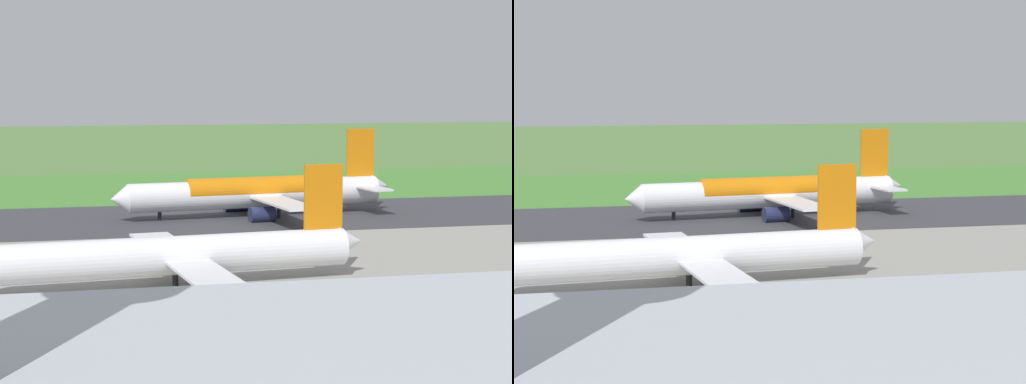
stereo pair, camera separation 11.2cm
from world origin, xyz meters
The scene contains 8 objects.
ground_plane centered at (0.00, 0.00, 0.00)m, with size 800.00×800.00×0.00m, color #547F3D.
runway_asphalt centered at (0.00, 0.00, 0.03)m, with size 600.00×41.17×0.06m, color #38383D.
apron_concrete centered at (0.00, 66.22, 0.03)m, with size 440.00×110.00×0.05m, color gray.
grass_verge_foreground centered at (0.00, -49.82, 0.02)m, with size 600.00×80.00×0.04m, color #478534.
airliner_main centered at (-9.95, -0.04, 4.35)m, with size 54.13×44.40×15.88m.
airliner_parked_mid centered at (13.52, 58.62, 3.90)m, with size 48.99×40.14×14.29m.
no_stopping_sign centered at (-7.65, -45.57, 1.52)m, with size 0.60×0.10×2.56m.
traffic_cone_orange centered at (-2.15, -46.89, 0.28)m, with size 0.40×0.40×0.55m, color orange.
Camera 2 is at (29.73, 172.36, 24.27)m, focal length 67.88 mm.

